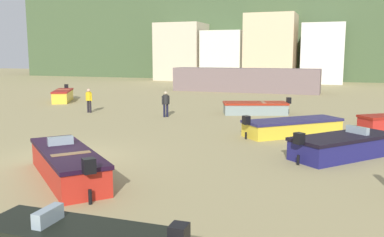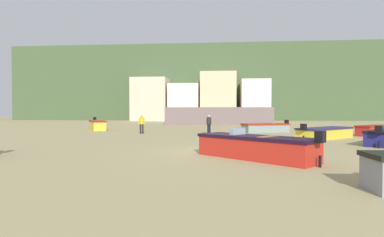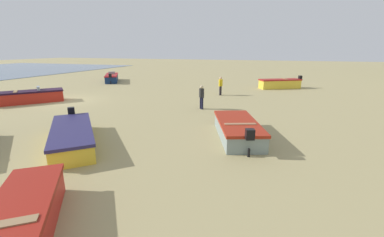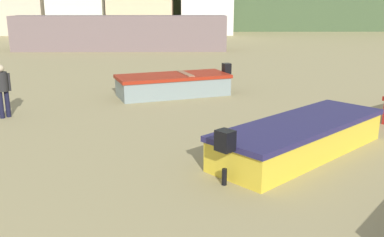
{
  "view_description": "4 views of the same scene",
  "coord_description": "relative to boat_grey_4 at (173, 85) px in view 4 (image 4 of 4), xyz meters",
  "views": [
    {
      "loc": [
        9.62,
        -12.81,
        3.91
      ],
      "look_at": [
        2.48,
        7.09,
        0.64
      ],
      "focal_mm": 38.95,
      "sensor_mm": 36.0,
      "label": 1
    },
    {
      "loc": [
        0.15,
        -14.71,
        1.9
      ],
      "look_at": [
        -2.22,
        12.71,
        1.26
      ],
      "focal_mm": 29.23,
      "sensor_mm": 36.0,
      "label": 2
    },
    {
      "loc": [
        15.6,
        15.69,
        3.98
      ],
      "look_at": [
        5.29,
        12.29,
        0.99
      ],
      "focal_mm": 23.77,
      "sensor_mm": 36.0,
      "label": 3
    },
    {
      "loc": [
        4.85,
        -1.81,
        3.41
      ],
      "look_at": [
        4.98,
        8.22,
        0.7
      ],
      "focal_mm": 40.39,
      "sensor_mm": 36.0,
      "label": 4
    }
  ],
  "objects": [
    {
      "name": "boat_yellow_5",
      "position": [
        3.12,
        -6.56,
        -0.01
      ],
      "size": [
        4.73,
        4.52,
        1.1
      ],
      "rotation": [
        0.0,
        0.0,
        5.45
      ],
      "color": "yellow",
      "rests_on": "ground"
    },
    {
      "name": "boat_grey_4",
      "position": [
        0.0,
        0.0,
        0.0
      ],
      "size": [
        4.51,
        3.01,
        1.1
      ],
      "rotation": [
        0.0,
        0.0,
        1.92
      ],
      "color": "gray",
      "rests_on": "ground"
    },
    {
      "name": "beach_walker_foreground",
      "position": [
        -5.04,
        -3.19,
        0.55
      ],
      "size": [
        0.48,
        0.48,
        1.62
      ],
      "rotation": [
        0.0,
        0.0,
        0.83
      ],
      "color": "black",
      "rests_on": "ground"
    },
    {
      "name": "harbor_pier",
      "position": [
        -4.27,
        15.8,
        0.83
      ],
      "size": [
        15.2,
        2.4,
        2.47
      ],
      "primitive_type": "cube",
      "color": "#715E5C",
      "rests_on": "ground"
    },
    {
      "name": "townhouse_centre",
      "position": [
        -11.08,
        32.8,
        3.22
      ],
      "size": [
        5.89,
        5.98,
        7.23
      ],
      "primitive_type": "cube",
      "color": "silver",
      "rests_on": "ground"
    }
  ]
}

